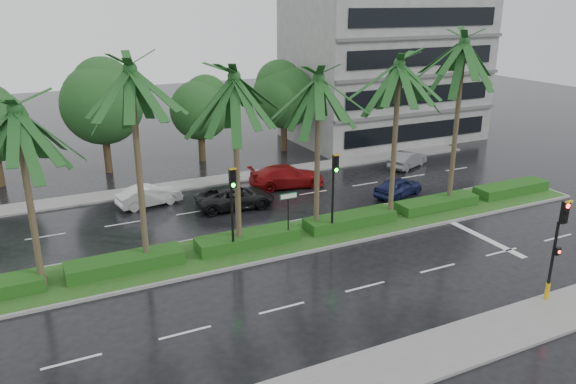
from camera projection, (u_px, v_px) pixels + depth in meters
name	position (u px, v px, depth m)	size (l,w,h in m)	color
ground	(310.00, 244.00, 28.49)	(120.00, 120.00, 0.00)	black
near_sidewalk	(447.00, 349.00, 19.81)	(40.00, 2.40, 0.12)	slate
far_sidewalk	(227.00, 179.00, 38.65)	(40.00, 2.00, 0.12)	slate
median	(301.00, 236.00, 29.31)	(36.00, 4.00, 0.15)	gray
hedge	(301.00, 229.00, 29.19)	(35.20, 1.40, 0.60)	#174513
lane_markings	(365.00, 236.00, 29.39)	(34.00, 13.06, 0.01)	silver
palm_row	(279.00, 85.00, 26.24)	(26.30, 4.20, 10.30)	#453928
signal_near	(557.00, 246.00, 22.22)	(0.34, 0.45, 4.36)	black
signal_median_left	(232.00, 198.00, 26.09)	(0.34, 0.42, 4.36)	black
signal_median_right	(334.00, 182.00, 28.40)	(0.34, 0.42, 4.36)	black
street_sign	(288.00, 205.00, 27.79)	(0.95, 0.09, 2.60)	black
bg_trees	(197.00, 100.00, 41.81)	(32.82, 5.63, 8.13)	#3C2D1B
building	(384.00, 70.00, 48.93)	(16.00, 10.00, 12.00)	slate
car_white	(149.00, 196.00, 33.65)	(3.82, 1.33, 1.26)	silver
car_darkgrey	(235.00, 197.00, 33.32)	(4.70, 2.17, 1.31)	black
car_red	(287.00, 176.00, 37.01)	(5.00, 2.03, 1.45)	maroon
car_blue	(398.00, 187.00, 35.28)	(3.61, 1.45, 1.23)	navy
car_grey	(408.00, 159.00, 41.33)	(3.73, 1.30, 1.23)	slate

